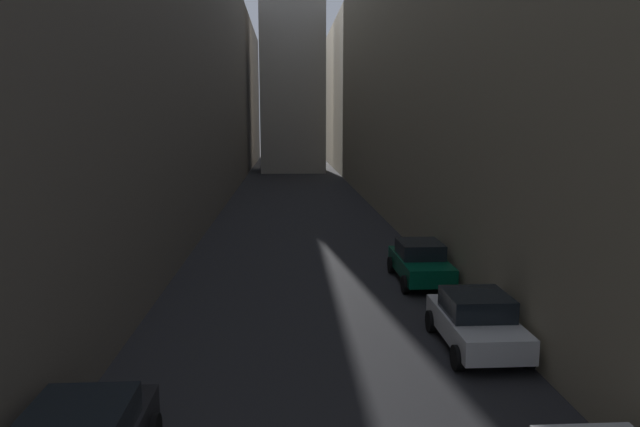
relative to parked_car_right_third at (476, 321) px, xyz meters
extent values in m
plane|color=#232326|center=(-4.40, 30.11, -0.80)|extent=(264.00, 264.00, 0.00)
cube|color=#60594F|center=(-14.90, 32.11, 9.10)|extent=(10.01, 108.00, 19.81)
cube|color=gray|center=(6.76, 32.11, 8.78)|extent=(11.31, 108.00, 19.16)
cube|color=gray|center=(-4.40, 57.94, 18.23)|extent=(7.88, 7.88, 38.07)
cube|color=black|center=(-8.80, -5.87, 0.46)|extent=(1.67, 2.16, 0.56)
cube|color=silver|center=(0.00, -0.02, -0.15)|extent=(1.84, 3.94, 0.65)
cube|color=black|center=(0.00, 0.04, 0.48)|extent=(1.70, 1.80, 0.60)
cylinder|color=black|center=(-0.92, 1.33, -0.47)|extent=(0.22, 0.66, 0.66)
cylinder|color=black|center=(0.92, 1.33, -0.47)|extent=(0.22, 0.66, 0.66)
cylinder|color=black|center=(-0.92, -1.36, -0.47)|extent=(0.22, 0.66, 0.66)
cylinder|color=black|center=(0.92, -1.36, -0.47)|extent=(0.22, 0.66, 0.66)
cube|color=#05472D|center=(0.00, 6.67, -0.13)|extent=(1.79, 4.26, 0.67)
cube|color=black|center=(0.00, 6.82, 0.50)|extent=(1.64, 1.96, 0.58)
cylinder|color=black|center=(-0.89, 8.12, -0.46)|extent=(0.22, 0.68, 0.68)
cylinder|color=black|center=(0.89, 8.12, -0.46)|extent=(0.22, 0.68, 0.68)
cylinder|color=black|center=(-0.89, 5.22, -0.46)|extent=(0.22, 0.68, 0.68)
cylinder|color=black|center=(0.89, 5.22, -0.46)|extent=(0.22, 0.68, 0.68)
camera|label=1|loc=(-5.24, -14.84, 5.49)|focal=31.90mm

